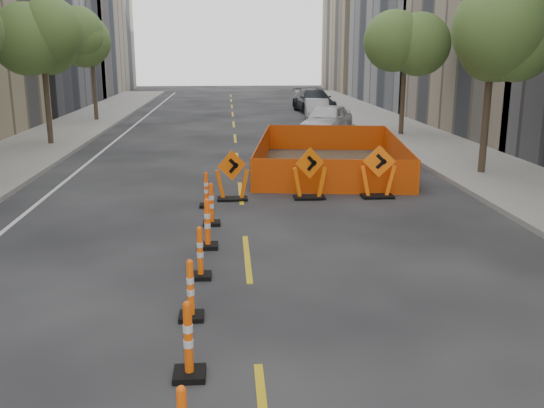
{
  "coord_description": "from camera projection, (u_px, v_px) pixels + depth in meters",
  "views": [
    {
      "loc": [
        -0.36,
        -8.06,
        4.21
      ],
      "look_at": [
        0.54,
        4.21,
        1.1
      ],
      "focal_mm": 40.0,
      "sensor_mm": 36.0,
      "label": 1
    }
  ],
  "objects": [
    {
      "name": "chevron_sign_right",
      "position": [
        378.0,
        172.0,
        17.75
      ],
      "size": [
        1.15,
        0.82,
        1.57
      ],
      "primitive_type": null,
      "rotation": [
        0.0,
        0.0,
        -0.19
      ],
      "color": "#FE640A",
      "rests_on": "ground"
    },
    {
      "name": "tree_r_c",
      "position": [
        405.0,
        45.0,
        29.62
      ],
      "size": [
        2.8,
        2.8,
        5.95
      ],
      "color": "#382B1E",
      "rests_on": "ground"
    },
    {
      "name": "tree_r_b",
      "position": [
        492.0,
        41.0,
        19.95
      ],
      "size": [
        2.8,
        2.8,
        5.95
      ],
      "color": "#382B1E",
      "rests_on": "ground"
    },
    {
      "name": "ground_plane",
      "position": [
        256.0,
        348.0,
        8.85
      ],
      "size": [
        140.0,
        140.0,
        0.0
      ],
      "primitive_type": "plane",
      "color": "black"
    },
    {
      "name": "channelizer_2",
      "position": [
        188.0,
        340.0,
        7.93
      ],
      "size": [
        0.43,
        0.43,
        1.09
      ],
      "primitive_type": null,
      "color": "#DB4C09",
      "rests_on": "ground"
    },
    {
      "name": "channelizer_6",
      "position": [
        211.0,
        204.0,
        15.0
      ],
      "size": [
        0.42,
        0.42,
        1.07
      ],
      "primitive_type": null,
      "color": "#EF4D0A",
      "rests_on": "ground"
    },
    {
      "name": "sidewalk_right",
      "position": [
        498.0,
        174.0,
        21.08
      ],
      "size": [
        4.0,
        90.0,
        0.15
      ],
      "primitive_type": "cube",
      "color": "gray",
      "rests_on": "ground"
    },
    {
      "name": "channelizer_4",
      "position": [
        200.0,
        252.0,
        11.46
      ],
      "size": [
        0.4,
        0.4,
        1.02
      ],
      "primitive_type": null,
      "color": "#EA5309",
      "rests_on": "ground"
    },
    {
      "name": "tree_l_c",
      "position": [
        42.0,
        44.0,
        26.49
      ],
      "size": [
        2.8,
        2.8,
        5.95
      ],
      "color": "#382B1E",
      "rests_on": "ground"
    },
    {
      "name": "chevron_sign_center",
      "position": [
        310.0,
        173.0,
        17.62
      ],
      "size": [
        1.17,
        0.94,
        1.53
      ],
      "primitive_type": null,
      "rotation": [
        0.0,
        0.0,
        0.36
      ],
      "color": "orange",
      "rests_on": "ground"
    },
    {
      "name": "parked_car_near",
      "position": [
        327.0,
        120.0,
        30.82
      ],
      "size": [
        3.69,
        5.14,
        1.63
      ],
      "primitive_type": "imported",
      "rotation": [
        0.0,
        0.0,
        -0.42
      ],
      "color": "silver",
      "rests_on": "ground"
    },
    {
      "name": "chevron_sign_left",
      "position": [
        232.0,
        175.0,
        17.48
      ],
      "size": [
        1.13,
        0.93,
        1.47
      ],
      "primitive_type": null,
      "rotation": [
        0.0,
        0.0,
        0.41
      ],
      "color": "#E35809",
      "rests_on": "ground"
    },
    {
      "name": "tree_l_d",
      "position": [
        91.0,
        46.0,
        36.16
      ],
      "size": [
        2.8,
        2.8,
        5.95
      ],
      "color": "#382B1E",
      "rests_on": "ground"
    },
    {
      "name": "bld_right_e",
      "position": [
        388.0,
        15.0,
        64.77
      ],
      "size": [
        12.0,
        14.0,
        16.0
      ],
      "primitive_type": "cube",
      "color": "tan",
      "rests_on": "ground"
    },
    {
      "name": "channelizer_7",
      "position": [
        206.0,
        189.0,
        16.76
      ],
      "size": [
        0.39,
        0.39,
        0.99
      ],
      "primitive_type": null,
      "color": "#F3490A",
      "rests_on": "ground"
    },
    {
      "name": "channelizer_5",
      "position": [
        207.0,
        223.0,
        13.22
      ],
      "size": [
        0.44,
        0.44,
        1.13
      ],
      "primitive_type": null,
      "color": "#FF530A",
      "rests_on": "ground"
    },
    {
      "name": "parked_car_far",
      "position": [
        314.0,
        101.0,
        42.95
      ],
      "size": [
        2.78,
        5.78,
        1.62
      ],
      "primitive_type": "imported",
      "rotation": [
        0.0,
        0.0,
        0.09
      ],
      "color": "black",
      "rests_on": "ground"
    },
    {
      "name": "safety_fence",
      "position": [
        330.0,
        154.0,
        22.41
      ],
      "size": [
        6.12,
        9.17,
        1.07
      ],
      "primitive_type": null,
      "rotation": [
        0.0,
        0.0,
        -0.13
      ],
      "color": "#FF480D",
      "rests_on": "ground"
    },
    {
      "name": "parked_car_mid",
      "position": [
        317.0,
        110.0,
        37.69
      ],
      "size": [
        1.79,
        4.19,
        1.34
      ],
      "primitive_type": "imported",
      "rotation": [
        0.0,
        0.0,
        -0.09
      ],
      "color": "#A1A1A6",
      "rests_on": "ground"
    },
    {
      "name": "channelizer_3",
      "position": [
        191.0,
        289.0,
        9.69
      ],
      "size": [
        0.4,
        0.4,
        1.02
      ],
      "primitive_type": null,
      "color": "#F4590A",
      "rests_on": "ground"
    }
  ]
}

